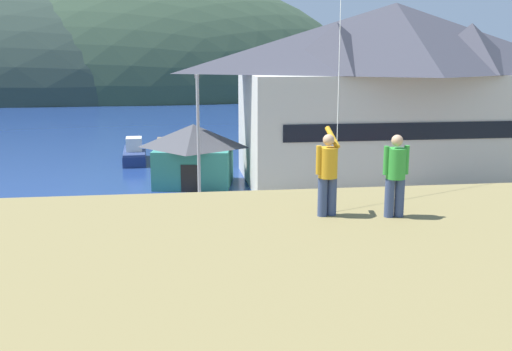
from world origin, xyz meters
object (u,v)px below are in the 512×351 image
parked_car_mid_row_far (344,236)px  parked_car_front_row_red (23,242)px  wharf_dock (174,150)px  storage_shed_waterside (194,154)px  parked_car_front_row_silver (480,222)px  harbor_lodge (393,87)px  parked_car_corner_spot (481,263)px  parked_car_mid_row_center (320,273)px  moored_boat_wharfside (135,154)px  parking_light_pole (198,143)px  person_kite_flyer (328,172)px  parked_car_lone_by_shed (125,284)px  person_companion (396,173)px

parked_car_mid_row_far → parked_car_front_row_red: bearing=175.9°
parked_car_mid_row_far → wharf_dock: bearing=104.9°
storage_shed_waterside → parked_car_front_row_silver: storage_shed_waterside is taller
harbor_lodge → parked_car_front_row_silver: harbor_lodge is taller
parked_car_mid_row_far → parked_car_corner_spot: size_ratio=0.99×
parked_car_corner_spot → parked_car_front_row_red: same height
parked_car_front_row_silver → parked_car_mid_row_center: bearing=-148.5°
parked_car_mid_row_far → parked_car_front_row_silver: bearing=10.6°
harbor_lodge → moored_boat_wharfside: harbor_lodge is taller
wharf_dock → parked_car_corner_spot: parked_car_corner_spot is taller
parking_light_pole → storage_shed_waterside: bearing=89.8°
wharf_dock → parked_car_front_row_red: (-6.44, -27.93, 0.71)m
harbor_lodge → parked_car_front_row_red: 27.36m
parking_light_pole → moored_boat_wharfside: bearing=102.9°
storage_shed_waterside → parked_car_corner_spot: (10.62, -20.25, -1.15)m
wharf_dock → parked_car_corner_spot: bearing=-69.9°
parking_light_pole → person_kite_flyer: (2.05, -18.25, 2.15)m
harbor_lodge → storage_shed_waterside: harbor_lodge is taller
parked_car_front_row_silver → moored_boat_wharfside: bearing=127.0°
wharf_dock → person_kite_flyer: (3.46, -42.13, 6.44)m
wharf_dock → parked_car_lone_by_shed: bearing=-92.8°
parked_car_corner_spot → person_companion: size_ratio=2.47×
storage_shed_waterside → parked_car_mid_row_far: 17.31m
harbor_lodge → parked_car_mid_row_center: harbor_lodge is taller
parked_car_lone_by_shed → parked_car_mid_row_far: same height
parked_car_corner_spot → person_companion: person_companion is taller
moored_boat_wharfside → parked_car_corner_spot: size_ratio=1.34×
parked_car_mid_row_center → parking_light_pole: bearing=113.6°
harbor_lodge → person_kite_flyer: 31.77m
parked_car_lone_by_shed → person_kite_flyer: 11.60m
wharf_dock → storage_shed_waterside: bearing=-83.5°
storage_shed_waterside → person_kite_flyer: (2.00, -29.29, 4.57)m
parked_car_mid_row_far → parked_car_corner_spot: (4.40, -4.14, 0.00)m
person_kite_flyer → person_companion: (1.38, -0.28, -0.02)m
storage_shed_waterside → parked_car_mid_row_far: size_ratio=1.47×
parked_car_front_row_silver → wharf_dock: bearing=118.3°
parked_car_mid_row_far → person_companion: (-2.84, -13.46, 5.71)m
storage_shed_waterside → parked_car_corner_spot: storage_shed_waterside is taller
wharf_dock → parked_car_front_row_red: size_ratio=2.96×
parked_car_mid_row_far → parked_car_front_row_red: same height
parked_car_lone_by_shed → parked_car_corner_spot: 13.72m
storage_shed_waterside → moored_boat_wharfside: size_ratio=1.09×
parked_car_mid_row_far → person_companion: bearing=-101.9°
parked_car_corner_spot → parking_light_pole: (-10.67, 9.21, 3.58)m
storage_shed_waterside → parked_car_front_row_red: size_ratio=1.46×
harbor_lodge → wharf_dock: (-15.65, 12.79, -6.31)m
parked_car_mid_row_far → parked_car_mid_row_center: (-2.14, -4.38, 0.00)m
parked_car_mid_row_center → parked_car_corner_spot: bearing=2.1°
wharf_dock → parked_car_corner_spot: (12.08, -33.08, 0.71)m
harbor_lodge → parked_car_front_row_silver: size_ratio=5.16×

